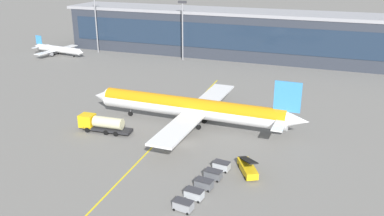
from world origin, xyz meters
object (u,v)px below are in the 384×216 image
Objects in this scene: belt_loader at (248,167)px; baggage_cart_0 at (183,205)px; fuel_tanker at (102,123)px; main_airliner at (192,108)px; baggage_cart_3 at (213,174)px; baggage_cart_1 at (194,194)px; baggage_cart_2 at (204,184)px; commuter_jet_far at (58,49)px; baggage_cart_4 at (222,166)px.

baggage_cart_0 is at bearing -113.72° from belt_loader.
main_airliner is at bearing 31.41° from fuel_tanker.
baggage_cart_3 is (26.17, -9.99, -0.96)m from fuel_tanker.
baggage_cart_0 is (-5.80, -13.20, -0.21)m from belt_loader.
fuel_tanker is at bearing 168.41° from belt_loader.
main_airliner is at bearing 111.02° from baggage_cart_1.
baggage_cart_2 is (10.31, -22.59, -3.01)m from main_airliner.
main_airliner is 79.98m from commuter_jet_far.
fuel_tanker reaches higher than baggage_cart_4.
main_airliner is 27.77m from baggage_cart_1.
commuter_jet_far reaches higher than belt_loader.
baggage_cart_1 and baggage_cart_2 have the same top height.
fuel_tanker is 1.63× the size of belt_loader.
fuel_tanker is 3.86× the size of baggage_cart_1.
baggage_cart_0 is at bearing -71.84° from main_airliner.
fuel_tanker is 3.86× the size of baggage_cart_4.
belt_loader reaches higher than baggage_cart_1.
baggage_cart_3 is at bearing -20.89° from fuel_tanker.
commuter_jet_far is at bearing 140.64° from baggage_cart_3.
belt_loader is at bearing -45.82° from main_airliner.
commuter_jet_far reaches higher than baggage_cart_1.
baggage_cart_3 is at bearing -141.13° from belt_loader.
belt_loader is at bearing 38.87° from baggage_cart_3.
main_airliner reaches higher than commuter_jet_far.
baggage_cart_4 is (-4.16, -0.51, -0.21)m from belt_loader.
main_airliner is 4.25× the size of fuel_tanker.
fuel_tanker reaches higher than baggage_cart_1.
baggage_cart_0 is 105.55m from commuter_jet_far.
baggage_cart_2 is 1.00× the size of baggage_cart_3.
baggage_cart_1 is at bearing -97.39° from baggage_cart_4.
baggage_cart_3 is (0.82, 6.35, 0.00)m from baggage_cart_1.
baggage_cart_2 is at bearing -97.39° from baggage_cart_3.
baggage_cart_0 is (24.94, -19.51, -0.96)m from fuel_tanker.
fuel_tanker is at bearing -148.59° from main_airliner.
commuter_jet_far is (-76.19, 73.03, 1.27)m from baggage_cart_0.
baggage_cart_3 is 3.20m from baggage_cart_4.
baggage_cart_1 is at bearing -42.36° from commuter_jet_far.
main_airliner is at bearing 134.18° from belt_loader.
belt_loader is 4.19m from baggage_cart_4.
main_airliner is 16.38× the size of baggage_cart_2.
baggage_cart_2 is at bearing 82.61° from baggage_cart_1.
commuter_jet_far is (-51.25, 53.53, 0.31)m from fuel_tanker.
commuter_jet_far is (-81.99, 59.83, 1.06)m from belt_loader.
baggage_cart_1 is at bearing -97.39° from baggage_cart_3.
baggage_cart_1 is at bearing -118.26° from belt_loader.
baggage_cart_4 is at bearing 82.61° from baggage_cart_0.
baggage_cart_0 is at bearing -97.39° from baggage_cart_3.
baggage_cart_4 is 0.12× the size of commuter_jet_far.
main_airliner is 25.02m from baggage_cart_2.
baggage_cart_0 and baggage_cart_4 have the same top height.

